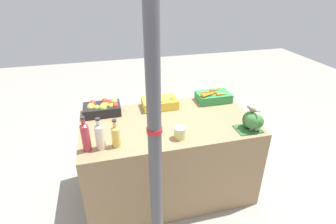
% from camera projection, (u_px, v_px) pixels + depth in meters
% --- Properties ---
extents(ground_plane, '(10.00, 10.00, 0.00)m').
position_uv_depth(ground_plane, '(168.00, 187.00, 2.84)').
color(ground_plane, gray).
extents(market_table, '(1.62, 0.90, 0.82)m').
position_uv_depth(market_table, '(168.00, 157.00, 2.65)').
color(market_table, '#937551').
rests_on(market_table, ground_plane).
extents(support_pole, '(0.10, 0.10, 2.21)m').
position_uv_depth(support_pole, '(155.00, 145.00, 1.62)').
color(support_pole, '#4C4C51').
rests_on(support_pole, ground_plane).
extents(apple_crate, '(0.35, 0.23, 0.13)m').
position_uv_depth(apple_crate, '(102.00, 108.00, 2.57)').
color(apple_crate, black).
rests_on(apple_crate, market_table).
extents(orange_crate, '(0.35, 0.23, 0.13)m').
position_uv_depth(orange_crate, '(160.00, 103.00, 2.69)').
color(orange_crate, gold).
rests_on(orange_crate, market_table).
extents(carrot_crate, '(0.35, 0.23, 0.13)m').
position_uv_depth(carrot_crate, '(213.00, 97.00, 2.83)').
color(carrot_crate, '#2D8442').
rests_on(carrot_crate, market_table).
extents(broccoli_pile, '(0.22, 0.18, 0.17)m').
position_uv_depth(broccoli_pile, '(252.00, 121.00, 2.29)').
color(broccoli_pile, '#2D602D').
rests_on(broccoli_pile, market_table).
extents(juice_bottle_ruby, '(0.07, 0.07, 0.30)m').
position_uv_depth(juice_bottle_ruby, '(86.00, 136.00, 2.00)').
color(juice_bottle_ruby, '#B2333D').
rests_on(juice_bottle_ruby, market_table).
extents(juice_bottle_cloudy, '(0.07, 0.07, 0.27)m').
position_uv_depth(juice_bottle_cloudy, '(100.00, 136.00, 2.03)').
color(juice_bottle_cloudy, beige).
rests_on(juice_bottle_cloudy, market_table).
extents(juice_bottle_golden, '(0.07, 0.07, 0.24)m').
position_uv_depth(juice_bottle_golden, '(116.00, 135.00, 2.06)').
color(juice_bottle_golden, gold).
rests_on(juice_bottle_golden, market_table).
extents(pickle_jar, '(0.10, 0.10, 0.10)m').
position_uv_depth(pickle_jar, '(180.00, 133.00, 2.18)').
color(pickle_jar, '#D1CC75').
rests_on(pickle_jar, market_table).
extents(sparrow_bird, '(0.07, 0.13, 0.05)m').
position_uv_depth(sparrow_bird, '(252.00, 109.00, 2.24)').
color(sparrow_bird, '#4C3D2D').
rests_on(sparrow_bird, broccoli_pile).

